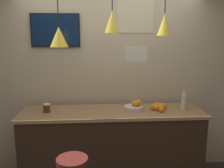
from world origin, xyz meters
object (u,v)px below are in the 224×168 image
(fruit_bowl, at_px, (135,106))
(spread_jar, at_px, (47,108))
(mounted_tv, at_px, (55,30))
(juice_bottle, at_px, (184,102))

(fruit_bowl, bearing_deg, spread_jar, 179.98)
(fruit_bowl, bearing_deg, mounted_tv, 159.45)
(fruit_bowl, bearing_deg, juice_bottle, 0.04)
(fruit_bowl, distance_m, mounted_tv, 1.46)
(juice_bottle, height_order, mounted_tv, mounted_tv)
(fruit_bowl, height_order, mounted_tv, mounted_tv)
(juice_bottle, bearing_deg, mounted_tv, 167.09)
(juice_bottle, distance_m, mounted_tv, 1.95)
(juice_bottle, relative_size, mounted_tv, 0.38)
(fruit_bowl, distance_m, spread_jar, 1.12)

